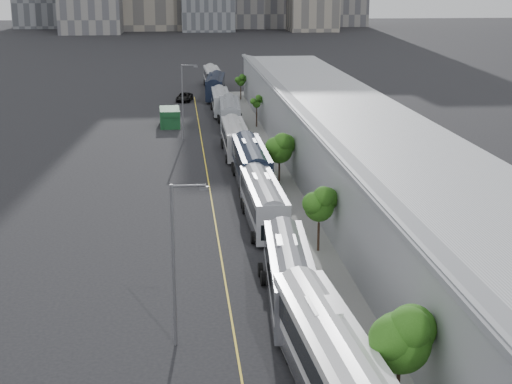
{
  "coord_description": "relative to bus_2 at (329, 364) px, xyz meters",
  "views": [
    {
      "loc": [
        -4.34,
        1.41,
        19.51
      ],
      "look_at": [
        1.72,
        61.63,
        3.0
      ],
      "focal_mm": 55.0,
      "sensor_mm": 36.0,
      "label": 1
    }
  ],
  "objects": [
    {
      "name": "sidewalk",
      "position": [
        6.49,
        20.21,
        -1.67
      ],
      "size": [
        10.0,
        170.0,
        0.12
      ],
      "primitive_type": "cube",
      "color": "gray",
      "rests_on": "ground"
    },
    {
      "name": "lane_line",
      "position": [
        -4.01,
        20.21,
        -1.72
      ],
      "size": [
        0.12,
        160.0,
        0.02
      ],
      "primitive_type": "cube",
      "color": "gold",
      "rests_on": "ground"
    },
    {
      "name": "depot",
      "position": [
        10.48,
        20.21,
        1.78
      ],
      "size": [
        12.45,
        160.4,
        7.2
      ],
      "color": "gray",
      "rests_on": "ground"
    },
    {
      "name": "bus_2",
      "position": [
        0.0,
        0.0,
        0.0
      ],
      "size": [
        3.69,
        14.17,
        4.1
      ],
      "rotation": [
        0.0,
        0.0,
        0.06
      ],
      "color": "silver",
      "rests_on": "ground"
    },
    {
      "name": "bus_3",
      "position": [
        -0.3,
        11.2,
        -0.15
      ],
      "size": [
        3.42,
        12.94,
        3.74
      ],
      "rotation": [
        0.0,
        0.0,
        -0.07
      ],
      "color": "slate",
      "rests_on": "ground"
    },
    {
      "name": "bus_4",
      "position": [
        -0.13,
        27.54,
        -0.14
      ],
      "size": [
        2.88,
        12.96,
        3.78
      ],
      "rotation": [
        0.0,
        0.0,
        0.01
      ],
      "color": "#9D9FA7",
      "rests_on": "ground"
    },
    {
      "name": "bus_5",
      "position": [
        0.11,
        40.73,
        -0.02
      ],
      "size": [
        3.07,
        13.87,
        4.05
      ],
      "rotation": [
        0.0,
        0.0,
        -0.0
      ],
      "color": "black",
      "rests_on": "ground"
    },
    {
      "name": "bus_6",
      "position": [
        -0.41,
        54.49,
        -0.19
      ],
      "size": [
        2.8,
        12.49,
        3.65
      ],
      "rotation": [
        0.0,
        0.0,
        -0.0
      ],
      "color": "silver",
      "rests_on": "ground"
    },
    {
      "name": "bus_7",
      "position": [
        0.12,
        71.13,
        -0.14
      ],
      "size": [
        3.24,
        13.02,
        3.77
      ],
      "rotation": [
        0.0,
        0.0,
        -0.05
      ],
      "color": "gray",
      "rests_on": "ground"
    },
    {
      "name": "bus_8",
      "position": [
        -0.45,
        82.99,
        -0.25
      ],
      "size": [
        2.71,
        12.07,
        3.52
      ],
      "rotation": [
        0.0,
        0.0,
        -0.02
      ],
      "color": "silver",
      "rests_on": "ground"
    },
    {
      "name": "bus_9",
      "position": [
        -0.45,
        98.07,
        -0.06
      ],
      "size": [
        3.99,
        13.77,
        3.97
      ],
      "rotation": [
        0.0,
        0.0,
        -0.09
      ],
      "color": "black",
      "rests_on": "ground"
    },
    {
      "name": "bus_10",
      "position": [
        -0.35,
        111.85,
        -0.13
      ],
      "size": [
        2.89,
        13.01,
        3.79
      ],
      "rotation": [
        0.0,
        0.0,
        0.02
      ],
      "color": "silver",
      "rests_on": "ground"
    },
    {
      "name": "tree_1",
      "position": [
        2.87,
        -1.89,
        2.34
      ],
      "size": [
        2.84,
        2.84,
        5.5
      ],
      "color": "black",
      "rests_on": "ground"
    },
    {
      "name": "tree_2",
      "position": [
        3.2,
        20.56,
        2.05
      ],
      "size": [
        2.18,
        2.18,
        4.89
      ],
      "color": "black",
      "rests_on": "ground"
    },
    {
      "name": "tree_3",
      "position": [
        2.98,
        41.33,
        1.88
      ],
      "size": [
        2.62,
        2.62,
        4.93
      ],
      "color": "black",
      "rests_on": "ground"
    },
    {
      "name": "tree_4",
      "position": [
        3.73,
        70.92,
        1.56
      ],
      "size": [
        1.13,
        1.13,
        3.98
      ],
      "color": "black",
      "rests_on": "ground"
    },
    {
      "name": "tree_5",
      "position": [
        3.61,
        95.82,
        1.43
      ],
      "size": [
        1.36,
        1.36,
        3.91
      ],
      "color": "black",
      "rests_on": "ground"
    },
    {
      "name": "street_lamp_near",
      "position": [
        -7.11,
        6.31,
        3.54
      ],
      "size": [
        2.04,
        0.22,
        9.16
      ],
      "color": "#59595E",
      "rests_on": "ground"
    },
    {
      "name": "street_lamp_far",
      "position": [
        -6.07,
        63.1,
        3.66
      ],
      "size": [
        2.04,
        0.22,
        9.39
      ],
      "color": "#59595E",
      "rests_on": "ground"
    },
    {
      "name": "shipping_container",
      "position": [
        -7.99,
        73.28,
        -0.53
      ],
      "size": [
        2.83,
        5.96,
        2.39
      ],
      "primitive_type": "cube",
      "rotation": [
        0.0,
        0.0,
        0.03
      ],
      "color": "#11391C",
      "rests_on": "ground"
    },
    {
      "name": "suv",
      "position": [
        -5.72,
        95.48,
        -1.02
      ],
      "size": [
        3.09,
        5.39,
        1.41
      ],
      "primitive_type": "imported",
      "rotation": [
        0.0,
        0.0,
        -0.15
      ],
      "color": "black",
      "rests_on": "ground"
    }
  ]
}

